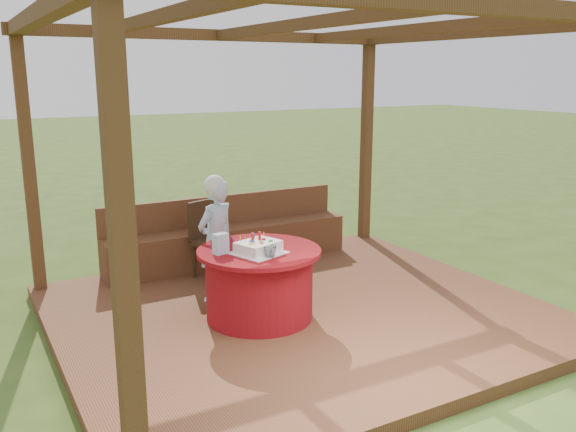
% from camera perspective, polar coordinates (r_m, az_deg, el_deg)
% --- Properties ---
extents(ground, '(60.00, 60.00, 0.00)m').
position_cam_1_polar(ground, '(6.06, 1.17, -9.72)').
color(ground, '#334E1A').
rests_on(ground, ground).
extents(deck, '(4.50, 4.00, 0.12)m').
position_cam_1_polar(deck, '(6.04, 1.17, -9.20)').
color(deck, brown).
rests_on(deck, ground).
extents(pergola, '(4.50, 4.00, 2.72)m').
position_cam_1_polar(pergola, '(5.58, 1.29, 13.69)').
color(pergola, brown).
rests_on(pergola, deck).
extents(bench, '(3.00, 0.42, 0.80)m').
position_cam_1_polar(bench, '(7.38, -5.58, -2.36)').
color(bench, brown).
rests_on(bench, deck).
extents(table, '(1.14, 1.14, 0.67)m').
position_cam_1_polar(table, '(5.70, -2.70, -6.29)').
color(table, maroon).
rests_on(table, deck).
extents(chair, '(0.52, 0.52, 0.86)m').
position_cam_1_polar(chair, '(6.86, -7.31, -1.83)').
color(chair, '#331F10').
rests_on(chair, deck).
extents(elderly_woman, '(0.53, 0.45, 1.28)m').
position_cam_1_polar(elderly_woman, '(6.10, -6.74, -2.02)').
color(elderly_woman, '#93B8DA').
rests_on(elderly_woman, deck).
extents(birthday_cake, '(0.52, 0.52, 0.18)m').
position_cam_1_polar(birthday_cake, '(5.47, -2.80, -2.93)').
color(birthday_cake, white).
rests_on(birthday_cake, table).
extents(gift_bag, '(0.15, 0.11, 0.19)m').
position_cam_1_polar(gift_bag, '(5.47, -6.32, -2.59)').
color(gift_bag, '#DC8ECA').
rests_on(gift_bag, table).
extents(drinking_glass, '(0.12, 0.12, 0.11)m').
position_cam_1_polar(drinking_glass, '(5.34, -1.69, -3.35)').
color(drinking_glass, white).
rests_on(drinking_glass, table).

